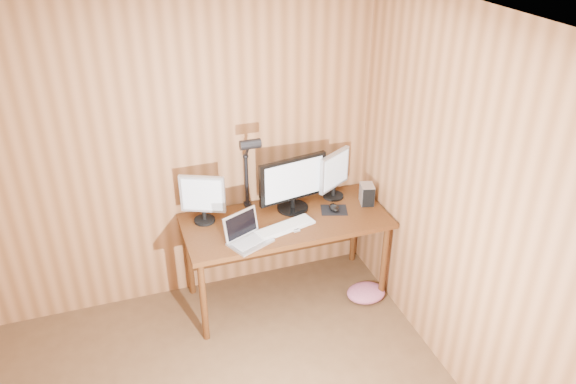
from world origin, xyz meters
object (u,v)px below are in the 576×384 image
hard_drive (367,194)px  desk_lamp (249,163)px  monitor_right (334,174)px  keyboard (285,227)px  phone (294,228)px  monitor_center (293,183)px  monitor_left (203,198)px  speaker (368,192)px  desk (283,228)px  mouse (334,208)px  laptop (246,235)px

hard_drive → desk_lamp: desk_lamp is taller
desk_lamp → monitor_right: bearing=-18.7°
monitor_right → desk_lamp: desk_lamp is taller
keyboard → desk_lamp: 0.57m
phone → monitor_center: bearing=67.8°
monitor_left → speaker: (1.36, -0.07, -0.15)m
monitor_right → desk: bearing=164.1°
mouse → hard_drive: bearing=23.4°
monitor_center → phone: (-0.09, -0.29, -0.23)m
monitor_center → monitor_right: bearing=1.3°
laptop → hard_drive: bearing=-13.2°
speaker → laptop: bearing=-165.3°
monitor_left → monitor_right: 1.10m
laptop → desk_lamp: desk_lamp is taller
monitor_left → phone: size_ratio=3.74×
hard_drive → phone: size_ratio=1.62×
phone → monitor_left: bearing=146.9°
mouse → phone: mouse is taller
speaker → keyboard: bearing=-164.3°
laptop → mouse: bearing=-10.6°
keyboard → mouse: mouse is taller
monitor_center → mouse: size_ratio=4.94×
desk → keyboard: size_ratio=3.24×
desk → desk_lamp: size_ratio=2.32×
laptop → keyboard: (0.32, 0.07, -0.04)m
monitor_right → speaker: monitor_right is taller
keyboard → hard_drive: bearing=-3.7°
hard_drive → phone: (-0.69, -0.18, -0.08)m
keyboard → desk: bearing=60.8°
monitor_center → mouse: (0.31, -0.13, -0.21)m
monitor_center → speaker: 0.68m
laptop → mouse: laptop is taller
mouse → speaker: size_ratio=1.03×
desk_lamp → keyboard: bearing=-80.4°
monitor_right → phone: (-0.47, -0.36, -0.21)m
desk → phone: size_ratio=15.22×
monitor_center → keyboard: size_ratio=1.16×
monitor_right → hard_drive: monitor_right is taller
hard_drive → keyboard: bearing=-153.7°
monitor_left → mouse: (1.02, -0.17, -0.19)m
monitor_center → hard_drive: bearing=-19.4°
desk → keyboard: (-0.05, -0.19, 0.13)m
laptop → phone: laptop is taller
mouse → monitor_left: bearing=-170.7°
monitor_left → laptop: bearing=-32.7°
monitor_right → mouse: monitor_right is taller
desk → speaker: size_ratio=14.19×
monitor_center → hard_drive: (0.60, -0.10, -0.15)m
desk → mouse: 0.44m
keyboard → mouse: 0.48m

